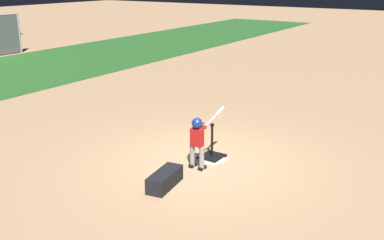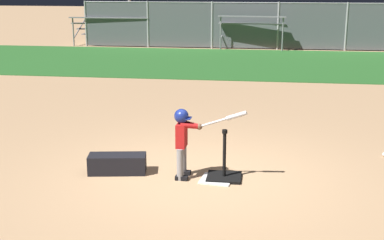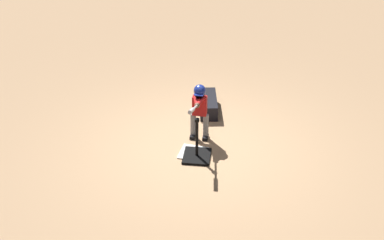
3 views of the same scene
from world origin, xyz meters
The scene contains 6 objects.
ground_plane centered at (0.00, 0.00, 0.00)m, with size 90.00×90.00×0.00m, color tan.
home_plate centered at (0.19, -0.09, 0.01)m, with size 0.44×0.44×0.02m, color white.
batting_tee centered at (0.29, -0.01, 0.09)m, with size 0.49×0.44×0.73m.
batter_child centered at (-0.28, -0.04, 0.64)m, with size 1.03×0.32×1.04m.
baseball centered at (2.78, 1.30, 0.04)m, with size 0.07×0.07×0.07m, color white.
equipment_bag centered at (-1.29, 0.01, 0.14)m, with size 0.84×0.32×0.28m, color black.
Camera 1 is at (-7.02, -4.31, 3.54)m, focal length 42.00 mm.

